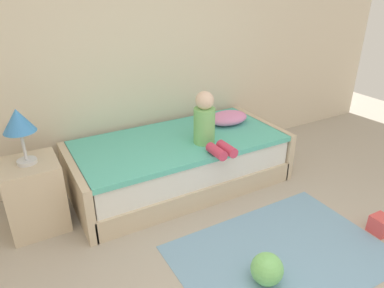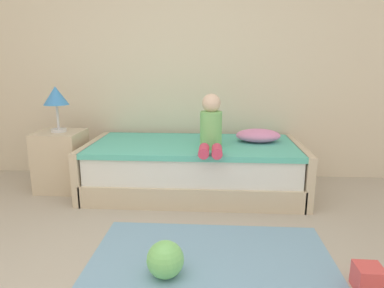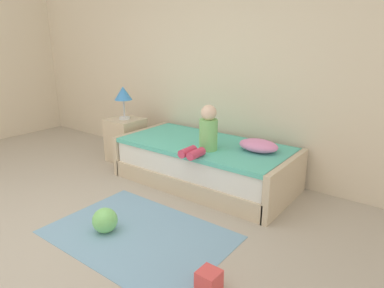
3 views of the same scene
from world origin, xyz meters
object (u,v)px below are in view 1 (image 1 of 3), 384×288
Objects in this scene: toy_block at (381,225)px; child_figure at (207,124)px; table_lamp at (18,123)px; toy_ball at (267,269)px; nightstand at (35,195)px; bed at (180,162)px; pillow at (228,118)px.

child_figure is at bearing 125.70° from toy_block.
table_lamp reaches higher than toy_ball.
nightstand reaches higher than toy_ball.
nightstand is at bearing -179.53° from bed.
nightstand is 1.59m from child_figure.
pillow is (1.99, 0.11, -0.37)m from table_lamp.
toy_block is (2.43, -1.49, -0.23)m from nightstand.
table_lamp reaches higher than child_figure.
toy_block is at bearing -31.43° from table_lamp.
table_lamp is at bearing 148.57° from toy_block.
pillow is (0.47, 0.33, -0.14)m from child_figure.
pillow reaches higher than toy_ball.
table_lamp reaches higher than bed.
nightstand is at bearing -176.81° from pillow.
nightstand is 4.03× the size of toy_block.
toy_ball is (1.27, -1.43, -0.19)m from nightstand.
child_figure reaches higher than bed.
pillow is (0.64, 0.10, 0.32)m from bed.
toy_ball reaches higher than toy_block.
bed is 1.52m from table_lamp.
child_figure is (1.52, -0.22, 0.40)m from nightstand.
toy_ball is at bearing -48.51° from nightstand.
pillow is at bearing 8.90° from bed.
bed is 3.52× the size of nightstand.
nightstand is 0.64m from table_lamp.
child_figure is at bearing 78.17° from toy_ball.
pillow is 1.73m from toy_block.
toy_ball is at bearing -48.51° from table_lamp.
child_figure is 2.25× the size of toy_ball.
child_figure is (1.52, -0.22, -0.23)m from table_lamp.
table_lamp is 3.02× the size of toy_block.
nightstand is 1.36× the size of pillow.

